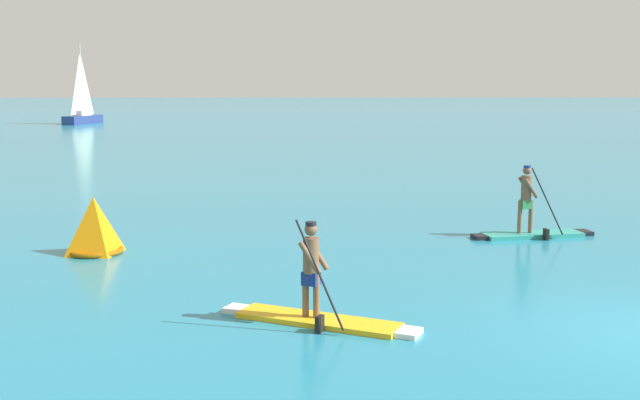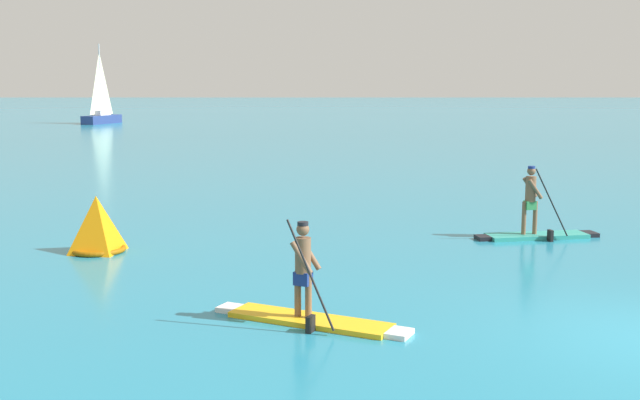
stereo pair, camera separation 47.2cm
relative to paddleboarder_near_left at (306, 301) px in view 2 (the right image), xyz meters
The scene contains 4 objects.
paddleboarder_near_left is the anchor object (origin of this frame).
paddleboarder_mid_center 8.97m from the paddleboarder_near_left, 51.12° to the left, with size 3.23×1.16×1.87m.
race_marker_buoy 7.30m from the paddleboarder_near_left, 132.82° to the left, with size 1.45×1.45×1.31m.
sailboat_left_horizon 67.84m from the paddleboarder_near_left, 108.44° to the left, with size 2.87×5.30×7.77m.
Camera 2 is at (-5.26, -11.18, 3.84)m, focal length 43.13 mm.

